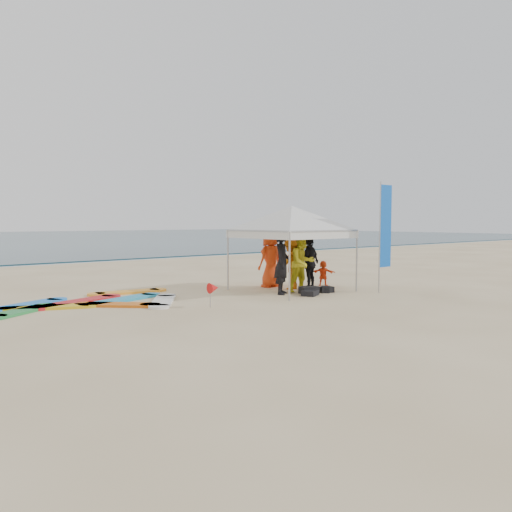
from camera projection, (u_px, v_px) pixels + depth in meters
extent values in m
plane|color=beige|center=(303.00, 310.00, 12.57)|extent=(120.00, 120.00, 0.00)
cube|color=silver|center=(62.00, 263.00, 26.60)|extent=(160.00, 1.20, 0.01)
imported|color=black|center=(282.00, 263.00, 15.24)|extent=(0.84, 0.81, 1.94)
imported|color=gold|center=(303.00, 262.00, 15.65)|extent=(1.00, 0.82, 1.89)
imported|color=#CE6B12|center=(292.00, 264.00, 16.39)|extent=(1.12, 0.68, 1.69)
imported|color=black|center=(310.00, 263.00, 16.32)|extent=(1.09, 0.68, 1.73)
imported|color=red|center=(271.00, 259.00, 16.89)|extent=(0.99, 0.69, 1.93)
imported|color=#E63F14|center=(323.00, 273.00, 17.29)|extent=(0.64, 0.83, 0.87)
cylinder|color=#A5A5A8|center=(228.00, 260.00, 16.21)|extent=(0.05, 0.05, 1.95)
cylinder|color=#A5A5A8|center=(293.00, 256.00, 18.06)|extent=(0.05, 0.05, 1.95)
cylinder|color=#A5A5A8|center=(289.00, 266.00, 13.95)|extent=(0.05, 0.05, 1.95)
cylinder|color=#A5A5A8|center=(357.00, 261.00, 15.81)|extent=(0.05, 0.05, 1.95)
cube|color=silver|center=(325.00, 235.00, 14.82)|extent=(3.02, 0.02, 0.24)
cube|color=silver|center=(262.00, 233.00, 17.07)|extent=(3.02, 0.02, 0.24)
cube|color=silver|center=(256.00, 235.00, 15.02)|extent=(0.02, 3.02, 0.24)
cube|color=silver|center=(323.00, 233.00, 16.87)|extent=(0.02, 3.02, 0.24)
pyramid|color=silver|center=(292.00, 206.00, 15.88)|extent=(4.13, 4.13, 0.78)
cylinder|color=#A5A5A8|center=(380.00, 237.00, 15.52)|extent=(0.04, 0.04, 3.47)
cube|color=blue|center=(386.00, 226.00, 15.68)|extent=(0.55, 0.03, 2.58)
cylinder|color=#A5A5A8|center=(210.00, 296.00, 12.94)|extent=(0.02, 0.02, 0.60)
cone|color=red|center=(214.00, 288.00, 13.00)|extent=(0.28, 0.28, 0.28)
cube|color=black|center=(309.00, 290.00, 15.41)|extent=(0.63, 0.49, 0.22)
cube|color=black|center=(326.00, 290.00, 15.67)|extent=(0.52, 0.41, 0.18)
cube|color=black|center=(310.00, 293.00, 14.99)|extent=(0.62, 0.57, 0.16)
cube|color=black|center=(325.00, 289.00, 15.64)|extent=(0.44, 0.43, 0.20)
cube|color=#23813A|center=(21.00, 311.00, 12.21)|extent=(1.66, 1.33, 0.07)
cube|color=red|center=(77.00, 302.00, 13.63)|extent=(2.42, 1.27, 0.07)
cube|color=#CE5E11|center=(118.00, 305.00, 13.15)|extent=(1.64, 1.61, 0.07)
cube|color=silver|center=(163.00, 301.00, 13.77)|extent=(1.52, 1.84, 0.07)
cube|color=#238FBD|center=(124.00, 299.00, 14.06)|extent=(2.17, 1.15, 0.07)
cube|color=blue|center=(24.00, 305.00, 13.05)|extent=(2.15, 1.33, 0.07)
cube|color=gold|center=(48.00, 307.00, 12.76)|extent=(2.03, 1.25, 0.07)
cube|color=orange|center=(128.00, 292.00, 15.50)|extent=(1.99, 0.84, 0.07)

